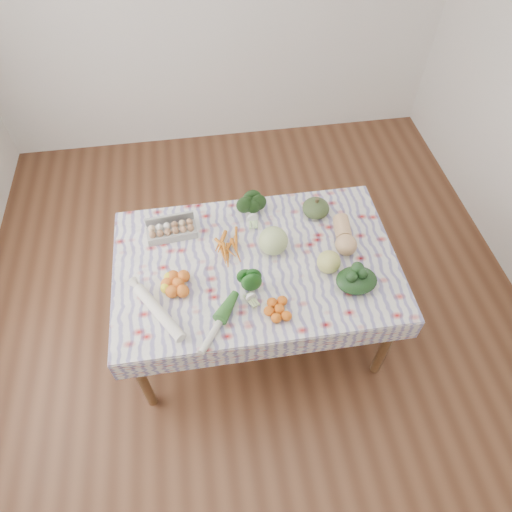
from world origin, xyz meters
TOP-DOWN VIEW (x-y plane):
  - ground at (0.00, 0.00)m, footprint 4.50×4.50m
  - dining_table at (0.00, 0.00)m, footprint 1.60×1.00m
  - tablecloth at (0.00, 0.00)m, footprint 1.66×1.06m
  - egg_carton at (-0.47, 0.28)m, footprint 0.31×0.15m
  - carrot_bunch at (-0.15, 0.13)m, footprint 0.21×0.19m
  - kale_bunch at (0.03, 0.37)m, footprint 0.18×0.16m
  - kabocha_squash at (0.43, 0.32)m, footprint 0.22×0.22m
  - cabbage at (0.11, 0.07)m, footprint 0.20×0.20m
  - butternut_squash at (0.55, 0.08)m, footprint 0.16×0.29m
  - orange_cluster at (-0.46, -0.11)m, footprint 0.25×0.25m
  - broccoli at (-0.09, -0.22)m, footprint 0.18×0.18m
  - mandarin_cluster at (0.07, -0.35)m, footprint 0.20×0.20m
  - grapefruit at (0.40, -0.11)m, footprint 0.18×0.18m
  - spinach_bag at (0.53, -0.25)m, footprint 0.28×0.24m
  - daikon at (-0.57, -0.28)m, footprint 0.29×0.40m
  - leek at (-0.26, -0.39)m, footprint 0.24×0.33m

SIDE VIEW (x-z plane):
  - ground at x=0.00m, z-range 0.00..0.00m
  - dining_table at x=0.00m, z-range 0.30..1.05m
  - tablecloth at x=0.00m, z-range 0.75..0.76m
  - carrot_bunch at x=-0.15m, z-range 0.76..0.80m
  - leek at x=-0.26m, z-range 0.76..0.80m
  - mandarin_cluster at x=0.07m, z-range 0.76..0.82m
  - daikon at x=-0.57m, z-range 0.76..0.82m
  - orange_cluster at x=-0.46m, z-range 0.76..0.84m
  - egg_carton at x=-0.47m, z-range 0.76..0.84m
  - broccoli at x=-0.09m, z-range 0.76..0.86m
  - spinach_bag at x=0.53m, z-range 0.76..0.86m
  - kabocha_squash at x=0.43m, z-range 0.76..0.87m
  - butternut_squash at x=0.55m, z-range 0.76..0.89m
  - grapefruit at x=0.40m, z-range 0.76..0.90m
  - kale_bunch at x=0.03m, z-range 0.76..0.91m
  - cabbage at x=0.11m, z-range 0.76..0.94m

